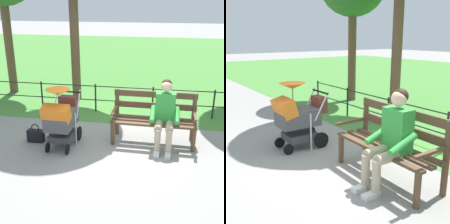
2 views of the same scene
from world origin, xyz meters
TOP-DOWN VIEW (x-y plane):
  - ground_plane at (0.00, 0.00)m, footprint 60.00×60.00m
  - grass_lawn at (0.00, -8.80)m, footprint 40.00×16.00m
  - park_bench at (-0.79, -0.12)m, footprint 1.61×0.62m
  - person_on_bench at (-0.99, 0.11)m, footprint 0.54×0.74m
  - stroller at (0.88, 0.45)m, footprint 0.52×0.90m
  - handbag at (1.47, 0.35)m, footprint 0.32×0.14m
  - park_fence at (0.00, -1.50)m, footprint 6.98×0.04m

SIDE VIEW (x-z plane):
  - ground_plane at x=0.00m, z-range 0.00..0.00m
  - grass_lawn at x=0.00m, z-range 0.00..0.01m
  - handbag at x=1.47m, z-range -0.06..0.31m
  - park_fence at x=0.00m, z-range 0.07..0.77m
  - park_bench at x=-0.79m, z-range 0.05..1.01m
  - stroller at x=0.88m, z-range 0.02..1.17m
  - person_on_bench at x=-0.99m, z-range 0.04..1.31m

